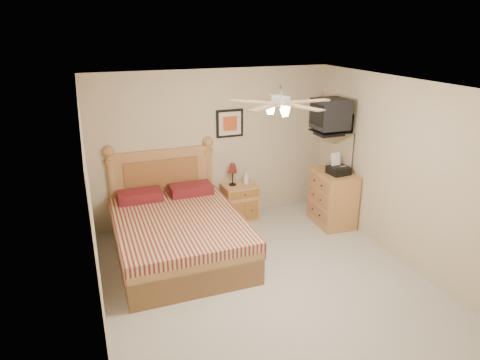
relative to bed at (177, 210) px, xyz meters
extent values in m
plane|color=#ACA59B|center=(0.89, -1.12, -0.72)|extent=(4.50, 4.50, 0.00)
cube|color=white|center=(0.89, -1.12, 1.78)|extent=(4.00, 4.50, 0.04)
cube|color=#BEAD8C|center=(0.89, 1.13, 0.53)|extent=(4.00, 0.04, 2.50)
cube|color=#BEAD8C|center=(0.89, -3.37, 0.53)|extent=(4.00, 0.04, 2.50)
cube|color=#BEAD8C|center=(-1.11, -1.12, 0.53)|extent=(0.04, 4.50, 2.50)
cube|color=#BEAD8C|center=(2.89, -1.12, 0.53)|extent=(0.04, 4.50, 2.50)
cube|color=tan|center=(1.25, 0.88, -0.41)|extent=(0.58, 0.45, 0.61)
imported|color=silver|center=(1.37, 0.89, 0.01)|extent=(0.11, 0.11, 0.23)
cube|color=black|center=(1.16, 1.11, 0.90)|extent=(0.46, 0.04, 0.46)
cube|color=#B4723C|center=(2.62, 0.18, -0.27)|extent=(0.58, 0.80, 0.90)
imported|color=beige|center=(2.64, 0.39, 0.20)|extent=(0.27, 0.33, 0.03)
imported|color=gray|center=(2.67, 0.42, 0.22)|extent=(0.25, 0.30, 0.02)
camera|label=1|loc=(-1.09, -5.39, 2.41)|focal=32.00mm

